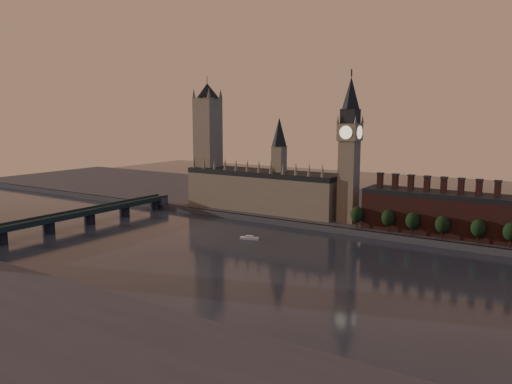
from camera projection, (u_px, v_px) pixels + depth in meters
ground at (251, 263)px, 272.42m from camera, size 900.00×900.00×0.00m
north_bank at (368, 208)px, 419.83m from camera, size 900.00×182.00×4.00m
palace_of_westminster at (263, 188)px, 398.99m from camera, size 130.00×30.30×74.00m
victoria_tower at (208, 140)px, 423.12m from camera, size 24.00×24.00×108.00m
big_ben at (349, 148)px, 349.56m from camera, size 15.00×15.00×107.00m
chimney_block at (451, 213)px, 318.01m from camera, size 110.00×25.00×37.00m
embankment_tree_0 at (357, 214)px, 336.31m from camera, size 8.60×8.60×14.88m
embankment_tree_1 at (388, 218)px, 325.38m from camera, size 8.60×8.60×14.88m
embankment_tree_2 at (412, 221)px, 316.21m from camera, size 8.60×8.60×14.88m
embankment_tree_3 at (442, 224)px, 305.93m from camera, size 8.60×8.60×14.88m
embankment_tree_4 at (478, 228)px, 296.14m from camera, size 8.60×8.60×14.88m
embankment_tree_5 at (511, 232)px, 286.71m from camera, size 8.60×8.60×14.88m
westminster_bridge at (66, 219)px, 352.21m from camera, size 14.00×200.00×11.55m
river_boat at (249, 238)px, 323.54m from camera, size 12.69×7.05×2.44m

